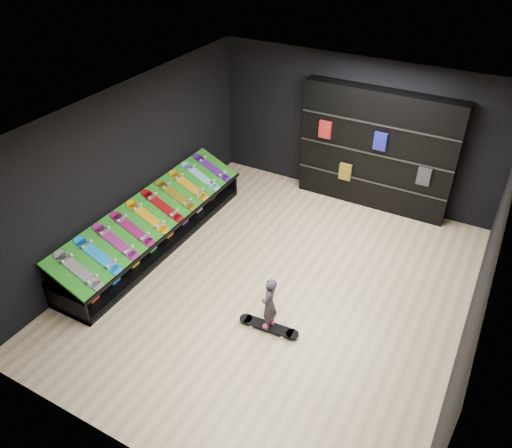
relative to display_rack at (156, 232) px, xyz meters
The scene contains 21 objects.
floor 2.56m from the display_rack, ahead, with size 6.00×7.00×0.01m, color beige.
ceiling 3.75m from the display_rack, ahead, with size 6.00×7.00×0.01m, color white.
wall_back 4.51m from the display_rack, 53.92° to the left, with size 6.00×0.02×3.00m, color black.
wall_front 4.51m from the display_rack, 53.92° to the right, with size 6.00×0.02×3.00m, color black.
wall_left 1.33m from the display_rack, behind, with size 0.02×7.00×3.00m, color black.
wall_right 5.69m from the display_rack, ahead, with size 0.02×7.00×3.00m, color black.
display_rack is the anchor object (origin of this frame).
turf_ramp 0.46m from the display_rack, ahead, with size 1.00×4.50×0.04m, color #166910.
back_shelving 4.65m from the display_rack, 47.01° to the left, with size 3.12×0.36×2.50m, color black.
floor_skateboard 3.07m from the display_rack, 18.23° to the right, with size 0.98×0.22×0.09m, color black, non-canonical shape.
child 3.06m from the display_rack, 18.23° to the right, with size 0.21×0.15×0.55m, color black.
display_board_0 1.96m from the display_rack, 88.11° to the right, with size 0.98×0.22×0.09m, color black, non-canonical shape.
display_board_1 1.56m from the display_rack, 87.57° to the right, with size 0.98×0.22×0.09m, color blue, non-canonical shape.
display_board_2 1.16m from the display_rack, 86.60° to the right, with size 0.98×0.22×0.09m, color #2626BF, non-canonical shape.
display_board_3 0.80m from the display_rack, 84.35° to the right, with size 0.98×0.22×0.09m, color #E5198C, non-canonical shape.
display_board_4 0.54m from the display_rack, 73.46° to the right, with size 0.98×0.22×0.09m, color yellow, non-canonical shape.
display_board_5 0.54m from the display_rack, 73.46° to the left, with size 0.98×0.22×0.09m, color red, non-canonical shape.
display_board_6 0.80m from the display_rack, 84.35° to the left, with size 0.98×0.22×0.09m, color yellow, non-canonical shape.
display_board_7 1.16m from the display_rack, 86.60° to the left, with size 0.98×0.22×0.09m, color orange, non-canonical shape.
display_board_8 1.56m from the display_rack, 87.57° to the left, with size 0.98×0.22×0.09m, color #0CB2E5, non-canonical shape.
display_board_9 1.96m from the display_rack, 88.11° to the left, with size 0.98×0.22×0.09m, color purple, non-canonical shape.
Camera 1 is at (2.78, -5.78, 5.75)m, focal length 35.00 mm.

